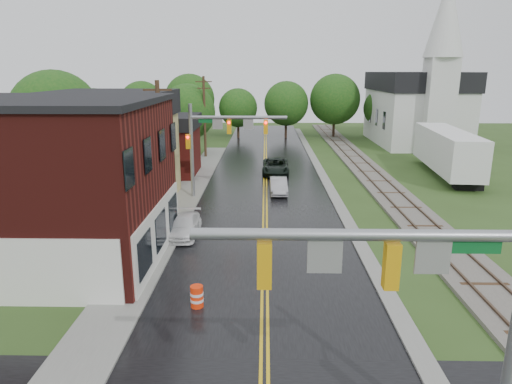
{
  "coord_description": "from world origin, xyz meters",
  "views": [
    {
      "loc": [
        -0.01,
        -7.13,
        9.56
      ],
      "look_at": [
        -0.48,
        15.61,
        3.5
      ],
      "focal_mm": 32.0,
      "sensor_mm": 36.0,
      "label": 1
    }
  ],
  "objects_px": {
    "traffic_signal_near": "(424,289)",
    "utility_pole_c": "(205,116)",
    "brick_building": "(18,181)",
    "semi_trailer": "(447,150)",
    "traffic_signal_far": "(219,134)",
    "tree_left_c": "(131,121)",
    "sedan_silver": "(278,186)",
    "suv_dark": "(276,167)",
    "church": "(419,100)",
    "construction_barrel": "(197,297)",
    "tree_left_b": "(57,117)",
    "tree_left_e": "(189,113)",
    "pickup_white": "(185,226)",
    "utility_pole_b": "(161,148)"
  },
  "relations": [
    {
      "from": "brick_building",
      "to": "church",
      "type": "relative_size",
      "value": 0.71
    },
    {
      "from": "brick_building",
      "to": "pickup_white",
      "type": "bearing_deg",
      "value": 24.69
    },
    {
      "from": "utility_pole_c",
      "to": "suv_dark",
      "type": "bearing_deg",
      "value": -47.76
    },
    {
      "from": "utility_pole_c",
      "to": "pickup_white",
      "type": "bearing_deg",
      "value": -85.51
    },
    {
      "from": "traffic_signal_far",
      "to": "semi_trailer",
      "type": "xyz_separation_m",
      "value": [
        20.35,
        8.07,
        -2.49
      ]
    },
    {
      "from": "traffic_signal_far",
      "to": "utility_pole_c",
      "type": "xyz_separation_m",
      "value": [
        -3.33,
        17.0,
        -0.25
      ]
    },
    {
      "from": "brick_building",
      "to": "pickup_white",
      "type": "relative_size",
      "value": 3.53
    },
    {
      "from": "church",
      "to": "suv_dark",
      "type": "relative_size",
      "value": 3.77
    },
    {
      "from": "brick_building",
      "to": "tree_left_e",
      "type": "bearing_deg",
      "value": 83.29
    },
    {
      "from": "sedan_silver",
      "to": "construction_barrel",
      "type": "xyz_separation_m",
      "value": [
        -3.89,
        -18.31,
        -0.15
      ]
    },
    {
      "from": "church",
      "to": "tree_left_c",
      "type": "xyz_separation_m",
      "value": [
        -33.85,
        -13.84,
        -1.32
      ]
    },
    {
      "from": "utility_pole_b",
      "to": "traffic_signal_far",
      "type": "bearing_deg",
      "value": 56.32
    },
    {
      "from": "church",
      "to": "construction_barrel",
      "type": "bearing_deg",
      "value": -117.56
    },
    {
      "from": "sedan_silver",
      "to": "brick_building",
      "type": "bearing_deg",
      "value": -136.81
    },
    {
      "from": "utility_pole_c",
      "to": "sedan_silver",
      "type": "distance_m",
      "value": 18.02
    },
    {
      "from": "utility_pole_c",
      "to": "tree_left_b",
      "type": "relative_size",
      "value": 0.93
    },
    {
      "from": "sedan_silver",
      "to": "church",
      "type": "bearing_deg",
      "value": 52.04
    },
    {
      "from": "brick_building",
      "to": "tree_left_c",
      "type": "relative_size",
      "value": 1.87
    },
    {
      "from": "traffic_signal_near",
      "to": "traffic_signal_far",
      "type": "xyz_separation_m",
      "value": [
        -6.94,
        25.0,
        0.01
      ]
    },
    {
      "from": "utility_pole_b",
      "to": "pickup_white",
      "type": "height_order",
      "value": "utility_pole_b"
    },
    {
      "from": "utility_pole_c",
      "to": "semi_trailer",
      "type": "distance_m",
      "value": 25.41
    },
    {
      "from": "traffic_signal_near",
      "to": "semi_trailer",
      "type": "distance_m",
      "value": 35.78
    },
    {
      "from": "church",
      "to": "sedan_silver",
      "type": "bearing_deg",
      "value": -126.67
    },
    {
      "from": "utility_pole_b",
      "to": "tree_left_c",
      "type": "bearing_deg",
      "value": 111.49
    },
    {
      "from": "church",
      "to": "sedan_silver",
      "type": "xyz_separation_m",
      "value": [
        -18.93,
        -25.43,
        -5.21
      ]
    },
    {
      "from": "brick_building",
      "to": "tree_left_b",
      "type": "xyz_separation_m",
      "value": [
        -5.36,
        16.9,
        1.57
      ]
    },
    {
      "from": "tree_left_c",
      "to": "sedan_silver",
      "type": "relative_size",
      "value": 2.0
    },
    {
      "from": "traffic_signal_near",
      "to": "utility_pole_c",
      "type": "height_order",
      "value": "utility_pole_c"
    },
    {
      "from": "church",
      "to": "construction_barrel",
      "type": "xyz_separation_m",
      "value": [
        -22.82,
        -43.74,
        -5.36
      ]
    },
    {
      "from": "brick_building",
      "to": "construction_barrel",
      "type": "bearing_deg",
      "value": -27.36
    },
    {
      "from": "brick_building",
      "to": "utility_pole_c",
      "type": "bearing_deg",
      "value": 78.91
    },
    {
      "from": "traffic_signal_far",
      "to": "suv_dark",
      "type": "distance_m",
      "value": 10.43
    },
    {
      "from": "utility_pole_c",
      "to": "suv_dark",
      "type": "height_order",
      "value": "utility_pole_c"
    },
    {
      "from": "tree_left_b",
      "to": "tree_left_e",
      "type": "relative_size",
      "value": 1.19
    },
    {
      "from": "traffic_signal_far",
      "to": "utility_pole_c",
      "type": "height_order",
      "value": "utility_pole_c"
    },
    {
      "from": "semi_trailer",
      "to": "church",
      "type": "bearing_deg",
      "value": 80.52
    },
    {
      "from": "brick_building",
      "to": "church",
      "type": "height_order",
      "value": "church"
    },
    {
      "from": "semi_trailer",
      "to": "traffic_signal_far",
      "type": "bearing_deg",
      "value": -158.36
    },
    {
      "from": "semi_trailer",
      "to": "construction_barrel",
      "type": "xyz_separation_m",
      "value": [
        -19.71,
        -25.07,
        -2.0
      ]
    },
    {
      "from": "church",
      "to": "traffic_signal_far",
      "type": "xyz_separation_m",
      "value": [
        -23.47,
        -26.74,
        -0.86
      ]
    },
    {
      "from": "tree_left_b",
      "to": "tree_left_e",
      "type": "bearing_deg",
      "value": 57.26
    },
    {
      "from": "utility_pole_c",
      "to": "utility_pole_b",
      "type": "bearing_deg",
      "value": -90.0
    },
    {
      "from": "church",
      "to": "semi_trailer",
      "type": "relative_size",
      "value": 1.44
    },
    {
      "from": "tree_left_e",
      "to": "pickup_white",
      "type": "xyz_separation_m",
      "value": [
        4.05,
        -27.37,
        -4.22
      ]
    },
    {
      "from": "utility_pole_c",
      "to": "tree_left_e",
      "type": "height_order",
      "value": "utility_pole_c"
    },
    {
      "from": "utility_pole_b",
      "to": "brick_building",
      "type": "bearing_deg",
      "value": -129.07
    },
    {
      "from": "church",
      "to": "utility_pole_b",
      "type": "xyz_separation_m",
      "value": [
        -26.8,
        -31.74,
        -1.11
      ]
    },
    {
      "from": "utility_pole_b",
      "to": "pickup_white",
      "type": "relative_size",
      "value": 2.22
    },
    {
      "from": "utility_pole_c",
      "to": "tree_left_e",
      "type": "distance_m",
      "value": 2.79
    },
    {
      "from": "utility_pole_c",
      "to": "tree_left_c",
      "type": "xyz_separation_m",
      "value": [
        -7.05,
        -4.1,
        -0.21
      ]
    }
  ]
}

